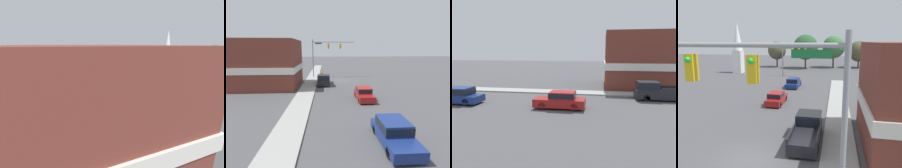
% 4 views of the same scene
% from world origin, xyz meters
% --- Properties ---
extents(ground_plane, '(200.00, 200.00, 0.00)m').
position_xyz_m(ground_plane, '(0.00, 0.00, 0.00)').
color(ground_plane, '#4C4C4F').
extents(near_signal_assembly, '(8.88, 0.49, 7.96)m').
position_xyz_m(near_signal_assembly, '(2.98, -4.63, 5.83)').
color(near_signal_assembly, gray).
rests_on(near_signal_assembly, ground).
extents(far_signal_assembly, '(6.72, 0.49, 6.90)m').
position_xyz_m(far_signal_assembly, '(-3.84, 33.87, 5.04)').
color(far_signal_assembly, gray).
rests_on(far_signal_assembly, ground).
extents(car_lead, '(1.77, 4.40, 1.49)m').
position_xyz_m(car_lead, '(-1.71, 12.80, 0.77)').
color(car_lead, black).
rests_on(car_lead, ground).
extents(car_second_ahead, '(1.93, 4.78, 1.55)m').
position_xyz_m(car_second_ahead, '(-1.58, 22.80, 0.80)').
color(car_second_ahead, black).
rests_on(car_second_ahead, ground).
extents(pickup_truck_parked, '(2.02, 5.31, 1.88)m').
position_xyz_m(pickup_truck_parked, '(3.29, 3.80, 0.92)').
color(pickup_truck_parked, black).
rests_on(pickup_truck_parked, ground).
extents(church_steeple, '(2.34, 2.34, 11.87)m').
position_xyz_m(church_steeple, '(-17.64, 36.35, 6.21)').
color(church_steeple, white).
rests_on(church_steeple, ground).
extents(backdrop_tree_left_far, '(5.23, 5.23, 7.41)m').
position_xyz_m(backdrop_tree_left_far, '(-11.74, 49.78, 4.78)').
color(backdrop_tree_left_far, '#4C3823').
rests_on(backdrop_tree_left_far, ground).
extents(backdrop_tree_left_mid, '(6.82, 6.82, 9.25)m').
position_xyz_m(backdrop_tree_left_mid, '(-3.15, 48.09, 5.83)').
color(backdrop_tree_left_mid, '#4C3823').
rests_on(backdrop_tree_left_mid, ground).
extents(backdrop_tree_center, '(6.31, 6.31, 9.00)m').
position_xyz_m(backdrop_tree_center, '(4.36, 51.62, 5.83)').
color(backdrop_tree_center, '#4C3823').
rests_on(backdrop_tree_center, ground).
extents(backdrop_tree_right_mid, '(5.81, 5.81, 7.56)m').
position_xyz_m(backdrop_tree_right_mid, '(11.38, 52.57, 4.64)').
color(backdrop_tree_right_mid, '#4C3823').
rests_on(backdrop_tree_right_mid, ground).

